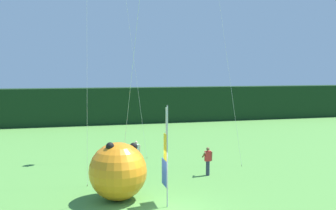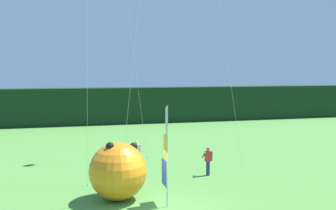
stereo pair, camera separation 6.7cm
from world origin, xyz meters
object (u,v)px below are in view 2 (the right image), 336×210
Objects in this scene: person_near_banner at (208,160)px; inflatable_balloon at (118,171)px; banner_flag at (166,158)px; person_far_left at (137,152)px; person_mid_field at (128,169)px.

person_near_banner is 0.59× the size of inflatable_balloon.
person_far_left is (0.02, 7.87, -1.37)m from banner_flag.
person_far_left is (-3.61, 3.63, -0.06)m from person_near_banner.
inflatable_balloon is at bearing -107.13° from person_far_left.
person_mid_field is 2.44m from inflatable_balloon.
person_near_banner is (3.64, 4.23, -1.31)m from banner_flag.
banner_flag is 1.61× the size of inflatable_balloon.
person_far_left is at bearing 89.82° from banner_flag.
inflatable_balloon reaches higher than person_far_left.
banner_flag is 3.94m from person_mid_field.
person_mid_field is 0.58× the size of inflatable_balloon.
person_near_banner is 5.12m from person_far_left.
person_far_left is at bearing 72.87° from inflatable_balloon.
inflatable_balloon is at bearing -152.23° from person_near_banner.
banner_flag is 5.73m from person_near_banner.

